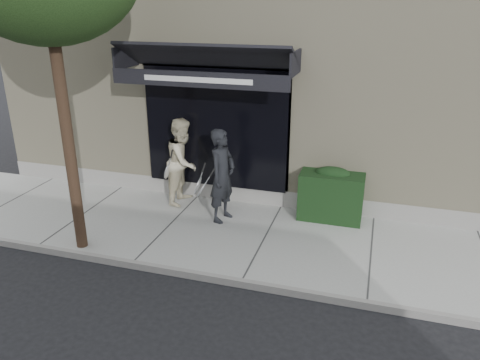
% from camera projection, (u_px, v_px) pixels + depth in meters
% --- Properties ---
extents(ground, '(80.00, 80.00, 0.00)m').
position_uv_depth(ground, '(265.00, 243.00, 9.11)').
color(ground, black).
rests_on(ground, ground).
extents(sidewalk, '(20.00, 3.00, 0.12)m').
position_uv_depth(sidewalk, '(265.00, 240.00, 9.09)').
color(sidewalk, '#9C9D97').
rests_on(sidewalk, ground).
extents(curb, '(20.00, 0.10, 0.14)m').
position_uv_depth(curb, '(242.00, 283.00, 7.70)').
color(curb, gray).
rests_on(curb, ground).
extents(building_facade, '(14.30, 8.04, 5.64)m').
position_uv_depth(building_facade, '(311.00, 67.00, 12.54)').
color(building_facade, beige).
rests_on(building_facade, ground).
extents(hedge, '(1.30, 0.70, 1.14)m').
position_uv_depth(hedge, '(331.00, 194.00, 9.69)').
color(hedge, black).
rests_on(hedge, sidewalk).
extents(pedestrian_front, '(0.81, 0.93, 1.94)m').
position_uv_depth(pedestrian_front, '(222.00, 176.00, 9.47)').
color(pedestrian_front, black).
rests_on(pedestrian_front, sidewalk).
extents(pedestrian_back, '(0.78, 0.98, 1.94)m').
position_uv_depth(pedestrian_back, '(183.00, 161.00, 10.35)').
color(pedestrian_back, beige).
rests_on(pedestrian_back, sidewalk).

